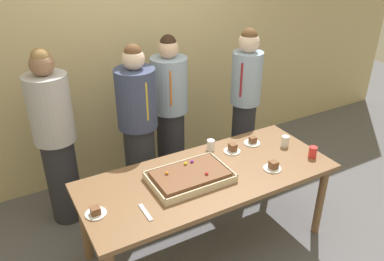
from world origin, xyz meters
name	(u,v)px	position (x,y,z in m)	size (l,w,h in m)	color
ground_plane	(207,243)	(0.00, 0.00, 0.00)	(12.00, 12.00, 0.00)	#5B5B60
interior_back_panel	(130,38)	(0.00, 1.60, 1.50)	(8.00, 0.12, 3.00)	#CCB784
party_table	(208,182)	(0.00, 0.00, 0.66)	(2.09, 0.87, 0.74)	brown
sheet_cake	(190,176)	(-0.17, 0.00, 0.78)	(0.63, 0.42, 0.10)	beige
plated_slice_near_left	(96,212)	(-0.95, -0.04, 0.76)	(0.15, 0.15, 0.06)	white
plated_slice_near_right	(252,142)	(0.62, 0.23, 0.76)	(0.15, 0.15, 0.07)	white
plated_slice_far_left	(273,167)	(0.51, -0.19, 0.77)	(0.15, 0.15, 0.07)	white
plated_slice_far_right	(232,149)	(0.37, 0.21, 0.77)	(0.15, 0.15, 0.08)	white
drink_cup_nearest	(285,141)	(0.85, 0.05, 0.79)	(0.07, 0.07, 0.10)	white
drink_cup_middle	(313,152)	(0.93, -0.21, 0.79)	(0.07, 0.07, 0.10)	red
drink_cup_far_end	(211,145)	(0.22, 0.32, 0.79)	(0.07, 0.07, 0.10)	white
cake_server_utensil	(146,212)	(-0.64, -0.19, 0.75)	(0.03, 0.20, 0.01)	silver
person_serving_front	(138,129)	(-0.26, 0.84, 0.85)	(0.37, 0.37, 1.65)	#28282D
person_green_shirt_behind	(245,102)	(0.96, 0.82, 0.87)	(0.32, 0.32, 1.65)	#28282D
person_striped_tie_right	(170,111)	(0.19, 1.08, 0.83)	(0.37, 0.37, 1.63)	#28282D
person_far_right_suit	(56,139)	(-0.99, 0.99, 0.86)	(0.37, 0.37, 1.68)	#28282D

